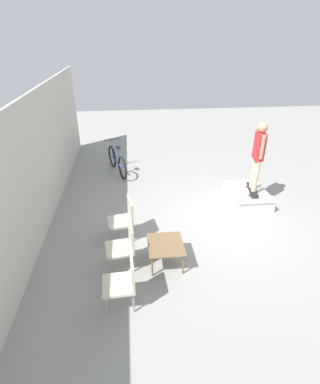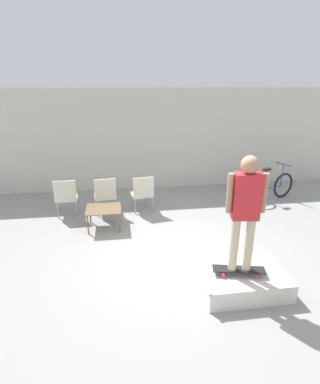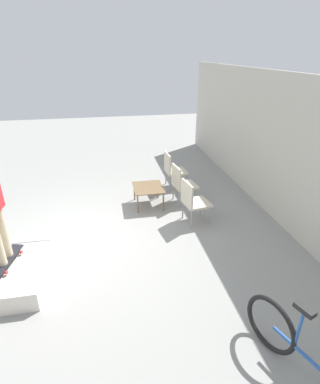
# 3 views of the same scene
# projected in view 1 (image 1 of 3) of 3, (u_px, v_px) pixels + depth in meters

# --- Properties ---
(ground_plane) EXTENTS (24.00, 24.00, 0.00)m
(ground_plane) POSITION_uv_depth(u_px,v_px,m) (224.00, 223.00, 7.27)
(ground_plane) COLOR gray
(house_wall_back) EXTENTS (12.00, 0.06, 3.00)m
(house_wall_back) POSITION_uv_depth(u_px,v_px,m) (32.00, 174.00, 6.18)
(house_wall_back) COLOR beige
(house_wall_back) RESTS_ON ground_plane
(skate_ramp_box) EXTENTS (1.36, 0.98, 0.34)m
(skate_ramp_box) POSITION_uv_depth(u_px,v_px,m) (247.00, 196.00, 8.14)
(skate_ramp_box) COLOR silver
(skate_ramp_box) RESTS_ON ground_plane
(skateboard_on_ramp) EXTENTS (0.83, 0.37, 0.07)m
(skateboard_on_ramp) POSITION_uv_depth(u_px,v_px,m) (252.00, 189.00, 7.95)
(skateboard_on_ramp) COLOR black
(skateboard_on_ramp) RESTS_ON skate_ramp_box
(person_skater) EXTENTS (0.57, 0.25, 1.79)m
(person_skater) POSITION_uv_depth(u_px,v_px,m) (259.00, 151.00, 7.44)
(person_skater) COLOR #C6B793
(person_skater) RESTS_ON skateboard_on_ramp
(coffee_table) EXTENTS (0.77, 0.69, 0.47)m
(coffee_table) POSITION_uv_depth(u_px,v_px,m) (166.00, 246.00, 5.83)
(coffee_table) COLOR brown
(coffee_table) RESTS_ON ground_plane
(patio_chair_left) EXTENTS (0.55, 0.55, 0.95)m
(patio_chair_left) POSITION_uv_depth(u_px,v_px,m) (124.00, 280.00, 4.89)
(patio_chair_left) COLOR #99999E
(patio_chair_left) RESTS_ON ground_plane
(patio_chair_center) EXTENTS (0.58, 0.58, 0.95)m
(patio_chair_center) POSITION_uv_depth(u_px,v_px,m) (124.00, 244.00, 5.71)
(patio_chair_center) COLOR #99999E
(patio_chair_center) RESTS_ON ground_plane
(patio_chair_right) EXTENTS (0.60, 0.60, 0.95)m
(patio_chair_right) POSITION_uv_depth(u_px,v_px,m) (124.00, 217.00, 6.53)
(patio_chair_right) COLOR #99999E
(patio_chair_right) RESTS_ON ground_plane
(bicycle) EXTENTS (1.71, 0.72, 1.01)m
(bicycle) POSITION_uv_depth(u_px,v_px,m) (117.00, 161.00, 9.70)
(bicycle) COLOR black
(bicycle) RESTS_ON ground_plane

